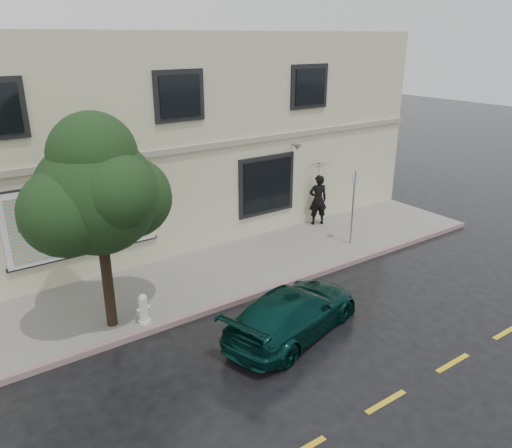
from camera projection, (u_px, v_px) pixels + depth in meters
ground at (279, 324)px, 12.64m from camera, size 90.00×90.00×0.00m
sidewalk at (214, 274)px, 15.10m from camera, size 20.00×3.50×0.15m
curb at (246, 298)px, 13.76m from camera, size 20.00×0.18×0.16m
road_marking at (386, 402)px, 9.95m from camera, size 19.00×0.12×0.01m
building at (132, 133)px, 18.29m from camera, size 20.00×8.12×7.00m
billboard at (83, 218)px, 13.97m from camera, size 4.30×0.16×2.20m
car at (293, 312)px, 12.06m from camera, size 4.39×2.83×1.18m
pedestrian at (318, 200)px, 18.62m from camera, size 0.82×0.69×1.91m
umbrella at (320, 165)px, 18.16m from camera, size 1.20×1.20×0.72m
street_tree at (97, 196)px, 11.20m from camera, size 2.73×2.73×4.72m
fire_hydrant at (143, 309)px, 12.30m from camera, size 0.33×0.31×0.80m
sign_pole at (353, 201)px, 16.66m from camera, size 0.31×0.09×2.54m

